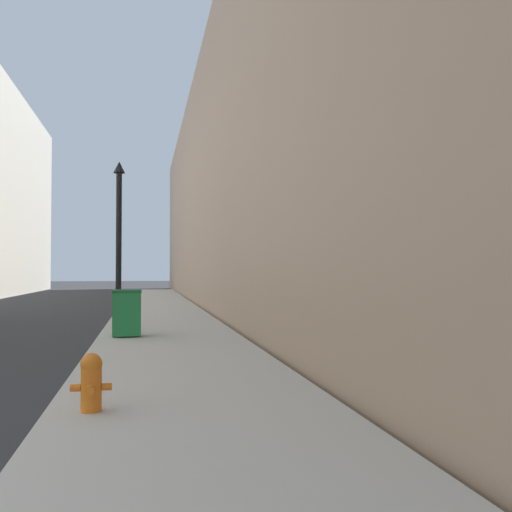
{
  "coord_description": "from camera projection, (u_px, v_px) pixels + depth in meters",
  "views": [
    {
      "loc": [
        5.01,
        -4.7,
        1.86
      ],
      "look_at": [
        9.23,
        16.89,
        2.42
      ],
      "focal_mm": 40.0,
      "sensor_mm": 36.0,
      "label": 1
    }
  ],
  "objects": [
    {
      "name": "lamppost",
      "position": [
        119.0,
        240.0,
        18.08
      ],
      "size": [
        0.37,
        0.37,
        5.18
      ],
      "color": "black",
      "rests_on": "sidewalk_right"
    },
    {
      "name": "sidewalk_right",
      "position": [
        161.0,
        316.0,
        22.36
      ],
      "size": [
        3.68,
        60.0,
        0.16
      ],
      "color": "#B7B2A8",
      "rests_on": "ground"
    },
    {
      "name": "building_right_stone",
      "position": [
        301.0,
        191.0,
        31.89
      ],
      "size": [
        12.0,
        60.0,
        12.61
      ],
      "color": "#9E7F66",
      "rests_on": "ground"
    },
    {
      "name": "trash_bin",
      "position": [
        127.0,
        313.0,
        14.71
      ],
      "size": [
        0.73,
        0.68,
        1.2
      ],
      "color": "#1E7538",
      "rests_on": "sidewalk_right"
    },
    {
      "name": "fire_hydrant",
      "position": [
        91.0,
        381.0,
        6.88
      ],
      "size": [
        0.49,
        0.37,
        0.7
      ],
      "color": "orange",
      "rests_on": "sidewalk_right"
    }
  ]
}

